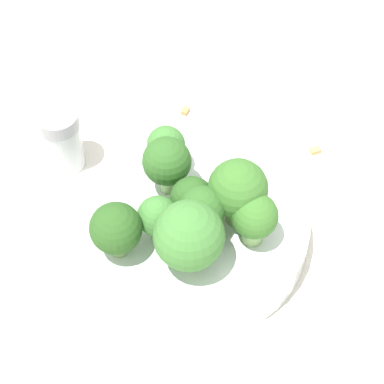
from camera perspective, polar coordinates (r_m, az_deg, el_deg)
ground_plane at (r=0.55m, az=0.00°, el=-4.11°), size 3.00×3.00×0.00m
bowl at (r=0.54m, az=0.00°, el=-3.16°), size 0.19×0.19×0.03m
broccoli_floret_0 at (r=0.50m, az=4.09°, el=0.18°), size 0.05×0.05×0.06m
broccoli_floret_1 at (r=0.49m, az=0.76°, el=-1.77°), size 0.04×0.04×0.05m
broccoli_floret_2 at (r=0.47m, az=-0.28°, el=-3.98°), size 0.05×0.05×0.06m
broccoli_floret_3 at (r=0.52m, az=-2.25°, el=2.66°), size 0.04×0.04×0.06m
broccoli_floret_4 at (r=0.51m, az=-0.39°, el=-0.66°), size 0.04×0.04×0.04m
broccoli_floret_5 at (r=0.49m, az=-6.77°, el=-3.30°), size 0.04×0.04×0.05m
broccoli_floret_6 at (r=0.54m, az=-2.49°, el=3.95°), size 0.03×0.03×0.05m
broccoli_floret_7 at (r=0.50m, az=5.58°, el=-2.28°), size 0.04×0.04×0.05m
broccoli_floret_8 at (r=0.50m, az=-3.06°, el=-2.26°), size 0.03×0.03×0.04m
pepper_shaker at (r=0.60m, az=-11.48°, el=4.59°), size 0.04×0.04×0.06m
almond_crumb_0 at (r=0.65m, az=-0.62°, el=7.37°), size 0.01×0.01×0.01m
almond_crumb_1 at (r=0.62m, az=10.93°, el=3.80°), size 0.01×0.01×0.01m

